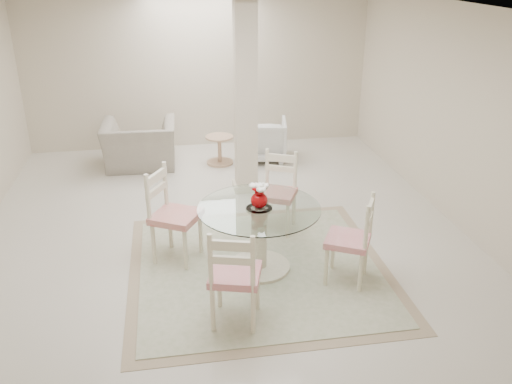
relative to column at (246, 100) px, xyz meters
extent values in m
plane|color=beige|center=(-0.50, -1.30, -1.35)|extent=(7.00, 7.00, 0.00)
cube|color=beige|center=(-0.50, 2.20, 0.00)|extent=(6.00, 0.02, 2.70)
cube|color=beige|center=(-0.50, -4.80, 0.00)|extent=(6.00, 0.02, 2.70)
cube|color=beige|center=(2.50, -1.30, 0.00)|extent=(0.02, 7.00, 2.70)
cube|color=white|center=(-0.50, -1.30, 1.35)|extent=(6.00, 7.00, 0.02)
cube|color=beige|center=(0.00, 0.00, 0.00)|extent=(0.30, 0.30, 2.70)
cube|color=tan|center=(-0.19, -2.25, -1.35)|extent=(2.84, 2.84, 0.01)
cube|color=beige|center=(-0.19, -2.25, -1.34)|extent=(2.60, 2.60, 0.01)
cylinder|color=#EDE3C3|center=(-0.19, -2.25, -1.32)|extent=(0.69, 0.69, 0.05)
cylinder|color=#EDE3C3|center=(-0.19, -2.25, -0.96)|extent=(0.17, 0.17, 0.71)
cylinder|color=#EDE3C3|center=(-0.19, -2.25, -0.62)|extent=(0.28, 0.28, 0.03)
cylinder|color=white|center=(-0.19, -2.25, -0.60)|extent=(1.31, 1.31, 0.01)
ellipsoid|color=#9E0408|center=(-0.19, -2.25, -0.51)|extent=(0.18, 0.18, 0.17)
cylinder|color=#9E0408|center=(-0.19, -2.25, -0.40)|extent=(0.10, 0.10, 0.05)
cylinder|color=#9E0408|center=(-0.19, -2.25, -0.37)|extent=(0.16, 0.16, 0.02)
ellipsoid|color=white|center=(-0.19, -2.25, -0.34)|extent=(0.10, 0.10, 0.05)
ellipsoid|color=white|center=(-0.14, -2.23, -0.36)|extent=(0.10, 0.10, 0.05)
ellipsoid|color=white|center=(-0.24, -2.22, -0.35)|extent=(0.10, 0.10, 0.05)
ellipsoid|color=white|center=(-0.18, -2.30, -0.36)|extent=(0.10, 0.10, 0.05)
cylinder|color=#F3ECC7|center=(0.61, -2.38, -1.12)|extent=(0.04, 0.04, 0.45)
cylinder|color=#F3ECC7|center=(0.44, -2.69, -1.12)|extent=(0.04, 0.04, 0.45)
cylinder|color=#F3ECC7|center=(0.92, -2.55, -1.12)|extent=(0.04, 0.04, 0.45)
cylinder|color=#F3ECC7|center=(0.75, -2.86, -1.12)|extent=(0.04, 0.04, 0.45)
cube|color=#B0121C|center=(0.68, -2.62, -0.86)|extent=(0.59, 0.59, 0.07)
cube|color=#F3ECC7|center=(0.85, -2.71, -0.53)|extent=(0.22, 0.37, 0.53)
cylinder|color=#F4EBC9|center=(-0.06, -1.46, -1.12)|extent=(0.04, 0.04, 0.46)
cylinder|color=#F4EBC9|center=(0.26, -1.61, -1.12)|extent=(0.04, 0.04, 0.46)
cylinder|color=#F4EBC9|center=(0.09, -1.13, -1.12)|extent=(0.04, 0.04, 0.46)
cylinder|color=#F4EBC9|center=(0.42, -1.29, -1.12)|extent=(0.04, 0.04, 0.46)
cube|color=red|center=(0.18, -1.37, -0.85)|extent=(0.59, 0.59, 0.07)
cube|color=#F4EBC9|center=(0.27, -1.19, -0.51)|extent=(0.38, 0.21, 0.54)
cylinder|color=#F2E8C7|center=(-0.99, -2.14, -1.10)|extent=(0.05, 0.05, 0.50)
cylinder|color=#F2E8C7|center=(-0.80, -1.80, -1.10)|extent=(0.05, 0.05, 0.50)
cylinder|color=#F2E8C7|center=(-1.33, -1.95, -1.10)|extent=(0.05, 0.05, 0.50)
cylinder|color=#F2E8C7|center=(-1.14, -1.61, -1.10)|extent=(0.05, 0.05, 0.50)
cube|color=red|center=(-1.07, -1.87, -0.81)|extent=(0.65, 0.65, 0.08)
cube|color=#F2E8C7|center=(-1.26, -1.77, -0.44)|extent=(0.25, 0.40, 0.59)
cylinder|color=#F4E8C8|center=(-0.34, -2.99, -1.11)|extent=(0.05, 0.05, 0.48)
cylinder|color=#F4E8C8|center=(-0.70, -2.89, -1.11)|extent=(0.05, 0.05, 0.48)
cylinder|color=#F4E8C8|center=(-0.44, -3.35, -1.11)|extent=(0.05, 0.05, 0.48)
cylinder|color=#F4E8C8|center=(-0.79, -3.25, -1.11)|extent=(0.05, 0.05, 0.48)
cube|color=#B2131F|center=(-0.57, -3.12, -0.84)|extent=(0.56, 0.56, 0.07)
cube|color=#F4E8C8|center=(-0.62, -3.32, -0.49)|extent=(0.41, 0.15, 0.56)
imported|color=#9D9682|center=(-1.57, 1.22, -0.97)|extent=(1.19, 1.04, 0.75)
imported|color=white|center=(0.48, 1.24, -1.00)|extent=(0.87, 0.89, 0.70)
cylinder|color=tan|center=(-0.27, 1.15, -1.33)|extent=(0.44, 0.44, 0.04)
cylinder|color=tan|center=(-0.27, 1.15, -1.11)|extent=(0.06, 0.06, 0.42)
cylinder|color=tan|center=(-0.27, 1.15, -0.89)|extent=(0.46, 0.46, 0.03)
camera|label=1|loc=(-1.08, -7.35, 1.86)|focal=38.00mm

